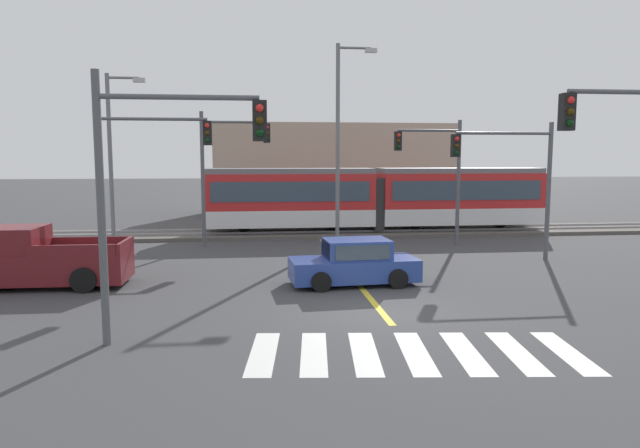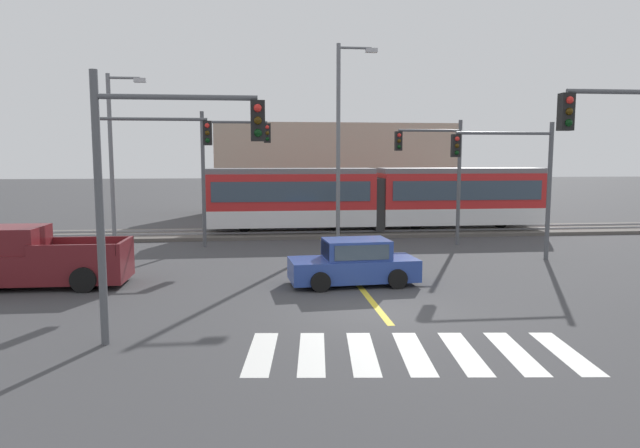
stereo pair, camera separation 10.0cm
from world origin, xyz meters
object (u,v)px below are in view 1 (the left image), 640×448
at_px(traffic_light_far_left, 225,159).
at_px(traffic_light_mid_left, 138,162).
at_px(street_lamp_west, 114,149).
at_px(sedan_crossing, 354,264).
at_px(traffic_light_far_right, 437,164).
at_px(light_rail_tram, 376,197).
at_px(traffic_light_mid_right, 514,169).
at_px(pickup_truck, 39,261).
at_px(street_lamp_centre, 341,133).
at_px(traffic_light_near_left, 158,169).

xyz_separation_m(traffic_light_far_left, traffic_light_mid_left, (-2.92, -5.33, -0.08)).
bearing_deg(street_lamp_west, traffic_light_mid_left, -70.04).
height_order(sedan_crossing, traffic_light_far_right, traffic_light_far_right).
bearing_deg(traffic_light_far_right, light_rail_tram, 114.73).
xyz_separation_m(traffic_light_far_left, traffic_light_mid_right, (11.81, -5.03, -0.36)).
xyz_separation_m(pickup_truck, street_lamp_centre, (11.26, 8.52, 4.53)).
height_order(light_rail_tram, street_lamp_centre, street_lamp_centre).
relative_size(traffic_light_far_left, street_lamp_centre, 0.66).
relative_size(traffic_light_near_left, street_lamp_west, 0.75).
height_order(traffic_light_far_left, street_lamp_west, street_lamp_west).
bearing_deg(light_rail_tram, traffic_light_far_right, -65.27).
bearing_deg(traffic_light_far_right, sedan_crossing, -123.92).
distance_m(traffic_light_near_left, street_lamp_centre, 16.15).
relative_size(light_rail_tram, traffic_light_far_left, 2.93).
bearing_deg(traffic_light_far_left, pickup_truck, -125.84).
relative_size(light_rail_tram, traffic_light_near_left, 3.04).
xyz_separation_m(light_rail_tram, traffic_light_mid_right, (3.82, -8.74, 1.70)).
bearing_deg(traffic_light_near_left, light_rail_tram, 63.78).
distance_m(traffic_light_far_right, traffic_light_mid_right, 4.72).
relative_size(pickup_truck, street_lamp_west, 0.67).
distance_m(traffic_light_far_right, traffic_light_mid_left, 13.75).
height_order(traffic_light_far_right, traffic_light_mid_right, traffic_light_far_right).
relative_size(traffic_light_near_left, traffic_light_far_left, 0.96).
bearing_deg(traffic_light_far_right, pickup_truck, -155.37).
height_order(pickup_truck, traffic_light_mid_left, traffic_light_mid_left).
xyz_separation_m(traffic_light_far_left, street_lamp_centre, (5.57, 0.64, 1.27)).
relative_size(traffic_light_far_right, street_lamp_centre, 0.62).
bearing_deg(traffic_light_mid_right, traffic_light_near_left, -144.16).
height_order(traffic_light_far_left, traffic_light_mid_right, traffic_light_far_left).
distance_m(traffic_light_mid_left, traffic_light_mid_right, 14.74).
xyz_separation_m(traffic_light_mid_left, street_lamp_west, (-2.36, 6.49, 0.56)).
xyz_separation_m(traffic_light_near_left, street_lamp_centre, (6.37, 14.78, 1.41)).
xyz_separation_m(sedan_crossing, street_lamp_west, (-9.87, 9.89, 3.89)).
bearing_deg(street_lamp_centre, traffic_light_near_left, -113.30).
relative_size(traffic_light_far_right, traffic_light_mid_left, 0.98).
distance_m(pickup_truck, traffic_light_mid_right, 17.96).
relative_size(traffic_light_near_left, street_lamp_centre, 0.63).
distance_m(traffic_light_far_right, street_lamp_centre, 4.86).
distance_m(light_rail_tram, traffic_light_mid_left, 14.31).
bearing_deg(traffic_light_near_left, pickup_truck, 128.02).
height_order(light_rail_tram, traffic_light_mid_left, traffic_light_mid_left).
bearing_deg(street_lamp_west, traffic_light_near_left, -73.64).
height_order(pickup_truck, street_lamp_west, street_lamp_west).
bearing_deg(traffic_light_far_left, traffic_light_near_left, -93.20).
height_order(street_lamp_west, street_lamp_centre, street_lamp_centre).
distance_m(pickup_truck, traffic_light_far_right, 17.54).
height_order(traffic_light_far_left, traffic_light_mid_left, traffic_light_far_left).
bearing_deg(light_rail_tram, traffic_light_far_left, -155.14).
distance_m(street_lamp_west, street_lamp_centre, 10.89).
xyz_separation_m(traffic_light_near_left, traffic_light_mid_right, (12.60, 9.10, -0.22)).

